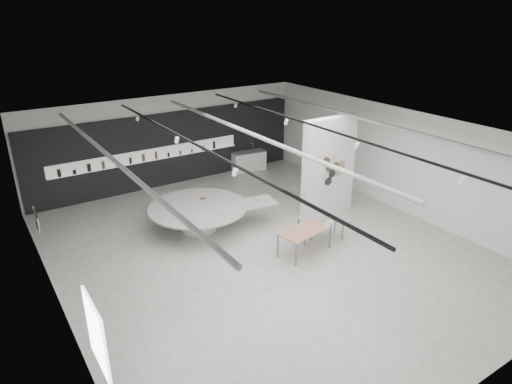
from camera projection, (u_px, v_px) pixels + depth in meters
room at (261, 189)px, 13.62m from camera, size 12.02×14.02×3.82m
back_wall_display at (169, 149)px, 19.18m from camera, size 11.80×0.27×3.10m
partition_column at (329, 167)px, 16.32m from camera, size 2.20×0.38×3.60m
display_island at (200, 214)px, 15.58m from camera, size 4.50×3.83×0.86m
sample_table_wood at (305, 232)px, 14.01m from camera, size 1.80×1.12×0.79m
sample_table_stone at (321, 221)px, 14.88m from camera, size 1.55×1.12×0.72m
kitchen_counter at (249, 161)px, 21.18m from camera, size 1.65×0.83×1.25m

